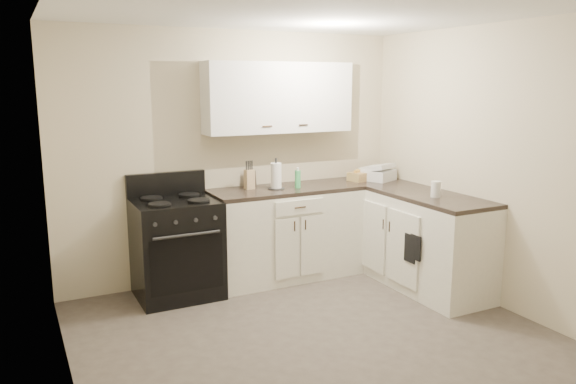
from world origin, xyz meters
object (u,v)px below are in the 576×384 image
paper_towel (276,176)px  countertop_grill (378,175)px  stove (177,249)px  wicker_basket (361,176)px  knife_block (249,179)px

paper_towel → countertop_grill: 1.22m
stove → wicker_basket: bearing=1.4°
stove → paper_towel: (1.04, 0.02, 0.61)m
knife_block → countertop_grill: (1.46, -0.16, -0.04)m
knife_block → paper_towel: size_ratio=0.75×
stove → paper_towel: bearing=0.9°
countertop_grill → stove: bearing=155.4°
knife_block → countertop_grill: size_ratio=0.63×
knife_block → wicker_basket: 1.29m
stove → paper_towel: 1.21m
paper_towel → wicker_basket: paper_towel is taller
stove → countertop_grill: 2.32m
knife_block → countertop_grill: bearing=-9.1°
knife_block → paper_towel: bearing=-28.4°
paper_towel → wicker_basket: bearing=1.8°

